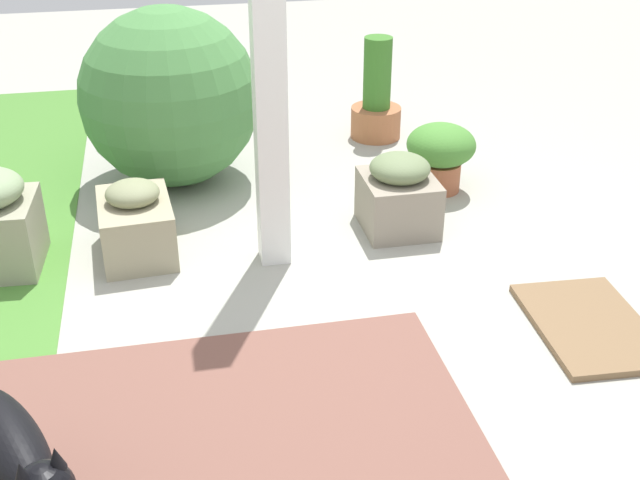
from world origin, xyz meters
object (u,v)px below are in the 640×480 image
Objects in this scene: terracotta_pot_broad at (441,152)px; terracotta_pot_tall at (376,103)px; doormat at (590,325)px; stone_planter_nearest at (398,195)px; porch_pillar at (268,44)px; stone_planter_mid at (136,223)px; round_shrub at (170,97)px; dog at (13,453)px.

terracotta_pot_broad is 0.59× the size of terracotta_pot_tall.
doormat is at bearing -173.62° from terracotta_pot_broad.
porch_pillar is at bearing 105.46° from stone_planter_nearest.
porch_pillar is at bearing -105.83° from stone_planter_mid.
stone_planter_nearest is at bearing 169.70° from terracotta_pot_tall.
doormat is (-1.84, -1.57, -0.47)m from round_shrub.
stone_planter_nearest is 0.40× the size of round_shrub.
porch_pillar reaches higher than stone_planter_mid.
round_shrub is 2.58× the size of terracotta_pot_broad.
stone_planter_nearest is 0.61× the size of terracotta_pot_tall.
dog reaches higher than terracotta_pot_broad.
doormat is (-2.27, -0.29, -0.21)m from terracotta_pot_tall.
porch_pillar is 3.10× the size of doormat.
round_shrub is (1.01, 0.40, -0.52)m from porch_pillar.
dog is at bearing 105.51° from doormat.
round_shrub reaches higher than terracotta_pot_broad.
terracotta_pot_broad is (-0.43, -1.41, -0.26)m from round_shrub.
doormat is (-1.41, -0.16, -0.21)m from terracotta_pot_broad.
stone_planter_mid is 0.76× the size of doormat.
porch_pillar is 1.40m from terracotta_pot_broad.
stone_planter_mid is 0.75× the size of dog.
stone_planter_nearest is 1.28m from terracotta_pot_tall.
terracotta_pot_broad is 0.87m from terracotta_pot_tall.
porch_pillar is at bearing 54.43° from doormat.
terracotta_pot_tall is at bearing 7.15° from doormat.
stone_planter_nearest is (0.18, -0.65, -0.83)m from porch_pillar.
round_shrub reaches higher than terracotta_pot_tall.
doormat is (-1.01, -1.79, -0.15)m from stone_planter_mid.
round_shrub reaches higher than doormat.
stone_planter_mid is (0.18, 0.62, -0.85)m from porch_pillar.
stone_planter_mid is at bearing 165.28° from round_shrub.
terracotta_pot_broad is at bearing -44.43° from dog.
terracotta_pot_tall reaches higher than dog.
round_shrub is 2.50m from dog.
terracotta_pot_tall is 3.40m from dog.
terracotta_pot_broad is at bearing -171.58° from terracotta_pot_tall.
porch_pillar is 3.05× the size of dog.
terracotta_pot_broad is at bearing -76.14° from stone_planter_mid.
dog is at bearing 147.32° from terracotta_pot_tall.
terracotta_pot_broad is at bearing 6.38° from doormat.
dog is (-2.43, 0.55, -0.21)m from round_shrub.
dog is (-2.86, 1.83, 0.04)m from terracotta_pot_tall.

